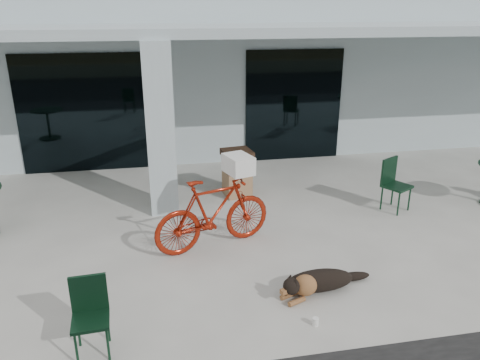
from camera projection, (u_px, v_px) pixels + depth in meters
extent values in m
plane|color=beige|center=(271.00, 264.00, 7.06)|extent=(80.00, 80.00, 0.00)
cube|color=#AEC0C5|center=(203.00, 55.00, 14.10)|extent=(22.00, 7.00, 4.50)
cube|color=black|center=(82.00, 114.00, 10.61)|extent=(2.80, 0.06, 2.70)
cube|color=black|center=(293.00, 106.00, 11.49)|extent=(2.40, 0.06, 2.70)
cube|color=#AEC0C5|center=(160.00, 131.00, 8.37)|extent=(0.50, 0.50, 3.12)
cube|color=#AEC0C5|center=(230.00, 30.00, 9.25)|extent=(22.00, 2.80, 0.18)
imported|color=maroon|center=(213.00, 213.00, 7.37)|extent=(2.05, 1.13, 1.19)
cube|color=white|center=(238.00, 164.00, 7.31)|extent=(0.49, 0.57, 0.29)
cylinder|color=white|center=(315.00, 322.00, 5.69)|extent=(0.10, 0.10, 0.10)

